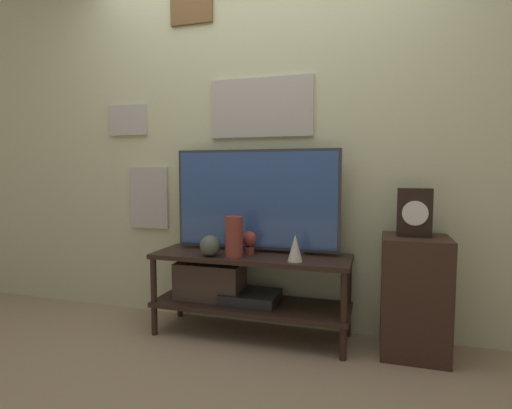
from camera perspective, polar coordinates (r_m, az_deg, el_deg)
ground_plane at (r=2.55m, az=-2.56°, el=-20.19°), size 12.00×12.00×0.00m
wall_back at (r=2.81m, az=0.73°, el=10.54°), size 6.40×0.08×2.70m
media_console at (r=2.68m, az=-2.97°, el=-11.16°), size 1.28×0.41×0.54m
television at (r=2.64m, az=-0.03°, el=0.70°), size 1.11×0.05×0.68m
vase_slim_bronze at (r=2.40m, az=5.61°, el=-6.21°), size 0.09×0.09×0.16m
vase_round_glass at (r=2.55m, az=-6.54°, el=-5.85°), size 0.13×0.13×0.13m
vase_tall_ceramic at (r=2.49m, az=-3.15°, el=-4.65°), size 0.11×0.11×0.26m
decorative_bust at (r=2.58m, az=-0.94°, el=-5.23°), size 0.10×0.10×0.15m
side_table at (r=2.57m, az=21.69°, el=-12.02°), size 0.37×0.36×0.70m
mantel_clock at (r=2.49m, az=21.68°, el=-1.05°), size 0.19×0.11×0.28m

